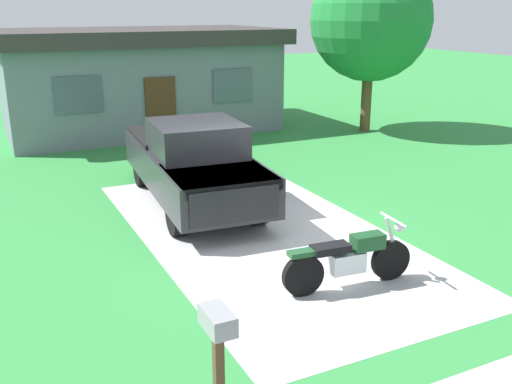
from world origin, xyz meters
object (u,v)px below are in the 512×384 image
mailbox (218,335)px  neighbor_house (139,79)px  pickup_truck (192,161)px  shade_tree (371,20)px  motorcycle (349,259)px

mailbox → neighbor_house: 15.97m
mailbox → pickup_truck: bearing=72.1°
shade_tree → neighbor_house: bearing=151.1°
neighbor_house → motorcycle: bearing=-91.9°
shade_tree → neighbor_house: shade_tree is taller
shade_tree → mailbox: bearing=-131.9°
pickup_truck → shade_tree: shade_tree is taller
pickup_truck → shade_tree: (8.23, 4.74, 2.83)m
motorcycle → mailbox: (-2.98, -1.89, 0.51)m
motorcycle → neighbor_house: size_ratio=0.23×
shade_tree → neighbor_house: (-7.04, 3.89, -1.99)m
motorcycle → shade_tree: size_ratio=0.38×
pickup_truck → mailbox: pickup_truck is taller
motorcycle → shade_tree: bearing=52.6°
motorcycle → mailbox: bearing=-147.6°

